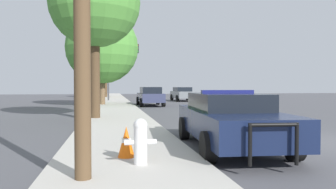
{
  "coord_description": "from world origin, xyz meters",
  "views": [
    {
      "loc": [
        -5.46,
        -8.42,
        1.59
      ],
      "look_at": [
        -0.81,
        17.63,
        0.88
      ],
      "focal_mm": 35.0,
      "sensor_mm": 36.0,
      "label": 1
    }
  ],
  "objects_px": {
    "police_car": "(229,119)",
    "car_background_distant": "(151,91)",
    "car_background_midblock": "(150,96)",
    "tree_sidewalk_mid": "(102,48)",
    "car_background_oncoming": "(183,94)",
    "traffic_cone": "(126,142)",
    "tree_sidewalk_far": "(105,65)",
    "traffic_light": "(120,60)",
    "tree_sidewalk_near": "(95,2)",
    "fire_hydrant": "(140,140)"
  },
  "relations": [
    {
      "from": "police_car",
      "to": "car_background_distant",
      "type": "relative_size",
      "value": 1.25
    },
    {
      "from": "car_background_oncoming",
      "to": "car_background_midblock",
      "type": "bearing_deg",
      "value": 58.46
    },
    {
      "from": "car_background_oncoming",
      "to": "tree_sidewalk_far",
      "type": "relative_size",
      "value": 0.69
    },
    {
      "from": "fire_hydrant",
      "to": "traffic_light",
      "type": "relative_size",
      "value": 0.15
    },
    {
      "from": "fire_hydrant",
      "to": "car_background_distant",
      "type": "height_order",
      "value": "car_background_distant"
    },
    {
      "from": "car_background_distant",
      "to": "car_background_midblock",
      "type": "distance_m",
      "value": 27.24
    },
    {
      "from": "fire_hydrant",
      "to": "traffic_cone",
      "type": "height_order",
      "value": "fire_hydrant"
    },
    {
      "from": "traffic_light",
      "to": "car_background_distant",
      "type": "bearing_deg",
      "value": 74.19
    },
    {
      "from": "police_car",
      "to": "traffic_light",
      "type": "height_order",
      "value": "traffic_light"
    },
    {
      "from": "traffic_light",
      "to": "car_background_midblock",
      "type": "height_order",
      "value": "traffic_light"
    },
    {
      "from": "police_car",
      "to": "tree_sidewalk_mid",
      "type": "relative_size",
      "value": 0.71
    },
    {
      "from": "traffic_light",
      "to": "traffic_cone",
      "type": "xyz_separation_m",
      "value": [
        -0.67,
        -26.38,
        -3.69
      ]
    },
    {
      "from": "car_background_oncoming",
      "to": "tree_sidewalk_far",
      "type": "bearing_deg",
      "value": -54.17
    },
    {
      "from": "tree_sidewalk_far",
      "to": "tree_sidewalk_mid",
      "type": "height_order",
      "value": "tree_sidewalk_mid"
    },
    {
      "from": "traffic_light",
      "to": "traffic_cone",
      "type": "height_order",
      "value": "traffic_light"
    },
    {
      "from": "fire_hydrant",
      "to": "traffic_light",
      "type": "height_order",
      "value": "traffic_light"
    },
    {
      "from": "car_background_distant",
      "to": "traffic_cone",
      "type": "height_order",
      "value": "car_background_distant"
    },
    {
      "from": "car_background_midblock",
      "to": "traffic_cone",
      "type": "bearing_deg",
      "value": -98.86
    },
    {
      "from": "fire_hydrant",
      "to": "car_background_midblock",
      "type": "relative_size",
      "value": 0.19
    },
    {
      "from": "traffic_light",
      "to": "fire_hydrant",
      "type": "bearing_deg",
      "value": -90.93
    },
    {
      "from": "tree_sidewalk_near",
      "to": "tree_sidewalk_mid",
      "type": "xyz_separation_m",
      "value": [
        0.08,
        10.93,
        -0.79
      ]
    },
    {
      "from": "fire_hydrant",
      "to": "car_background_oncoming",
      "type": "height_order",
      "value": "car_background_oncoming"
    },
    {
      "from": "car_background_midblock",
      "to": "traffic_cone",
      "type": "distance_m",
      "value": 19.23
    },
    {
      "from": "car_background_oncoming",
      "to": "traffic_cone",
      "type": "bearing_deg",
      "value": 73.53
    },
    {
      "from": "traffic_light",
      "to": "tree_sidewalk_far",
      "type": "relative_size",
      "value": 0.92
    },
    {
      "from": "traffic_light",
      "to": "tree_sidewalk_near",
      "type": "height_order",
      "value": "tree_sidewalk_near"
    },
    {
      "from": "police_car",
      "to": "car_background_midblock",
      "type": "relative_size",
      "value": 1.12
    },
    {
      "from": "traffic_light",
      "to": "tree_sidewalk_far",
      "type": "bearing_deg",
      "value": 98.36
    },
    {
      "from": "traffic_light",
      "to": "car_background_midblock",
      "type": "bearing_deg",
      "value": -73.65
    },
    {
      "from": "car_background_midblock",
      "to": "traffic_cone",
      "type": "xyz_separation_m",
      "value": [
        -2.83,
        -19.02,
        -0.33
      ]
    },
    {
      "from": "tree_sidewalk_far",
      "to": "tree_sidewalk_mid",
      "type": "relative_size",
      "value": 0.86
    },
    {
      "from": "police_car",
      "to": "traffic_cone",
      "type": "relative_size",
      "value": 8.18
    },
    {
      "from": "police_car",
      "to": "tree_sidewalk_mid",
      "type": "distance_m",
      "value": 18.96
    },
    {
      "from": "car_background_distant",
      "to": "car_background_midblock",
      "type": "relative_size",
      "value": 0.9
    },
    {
      "from": "police_car",
      "to": "tree_sidewalk_far",
      "type": "height_order",
      "value": "tree_sidewalk_far"
    },
    {
      "from": "car_background_midblock",
      "to": "tree_sidewalk_mid",
      "type": "relative_size",
      "value": 0.63
    },
    {
      "from": "tree_sidewalk_near",
      "to": "traffic_cone",
      "type": "distance_m",
      "value": 9.88
    },
    {
      "from": "car_background_midblock",
      "to": "tree_sidewalk_near",
      "type": "xyz_separation_m",
      "value": [
        -3.8,
        -10.5,
        4.58
      ]
    },
    {
      "from": "car_background_oncoming",
      "to": "tree_sidewalk_near",
      "type": "distance_m",
      "value": 20.17
    },
    {
      "from": "fire_hydrant",
      "to": "car_background_distant",
      "type": "bearing_deg",
      "value": 82.67
    },
    {
      "from": "police_car",
      "to": "tree_sidewalk_far",
      "type": "bearing_deg",
      "value": -80.49
    },
    {
      "from": "fire_hydrant",
      "to": "traffic_cone",
      "type": "xyz_separation_m",
      "value": [
        -0.23,
        0.66,
        -0.14
      ]
    },
    {
      "from": "traffic_light",
      "to": "car_background_midblock",
      "type": "relative_size",
      "value": 1.27
    },
    {
      "from": "tree_sidewalk_mid",
      "to": "traffic_cone",
      "type": "bearing_deg",
      "value": -87.36
    },
    {
      "from": "car_background_oncoming",
      "to": "tree_sidewalk_far",
      "type": "xyz_separation_m",
      "value": [
        -8.01,
        10.55,
        3.51
      ]
    },
    {
      "from": "car_background_midblock",
      "to": "tree_sidewalk_far",
      "type": "bearing_deg",
      "value": 101.28
    },
    {
      "from": "fire_hydrant",
      "to": "tree_sidewalk_mid",
      "type": "relative_size",
      "value": 0.12
    },
    {
      "from": "car_background_midblock",
      "to": "traffic_light",
      "type": "bearing_deg",
      "value": 105.94
    },
    {
      "from": "traffic_light",
      "to": "tree_sidewalk_mid",
      "type": "height_order",
      "value": "tree_sidewalk_mid"
    },
    {
      "from": "tree_sidewalk_far",
      "to": "car_background_midblock",
      "type": "bearing_deg",
      "value": -78.31
    }
  ]
}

